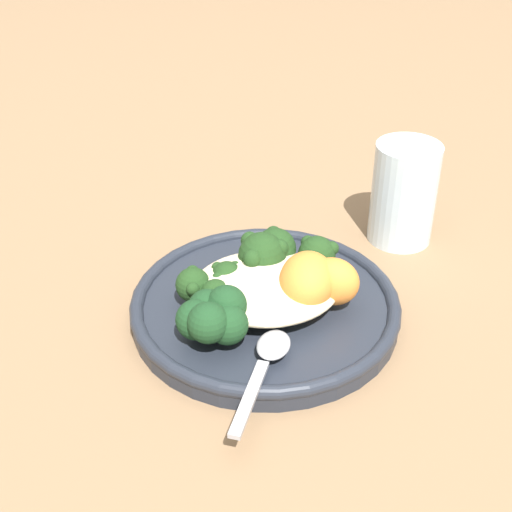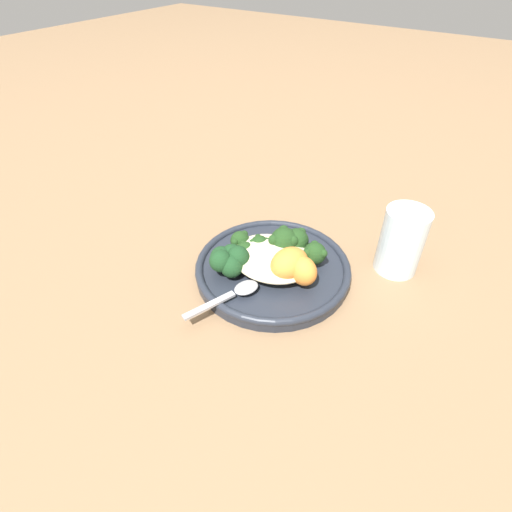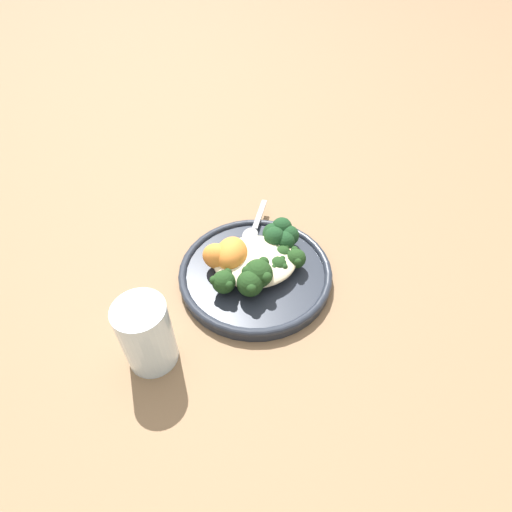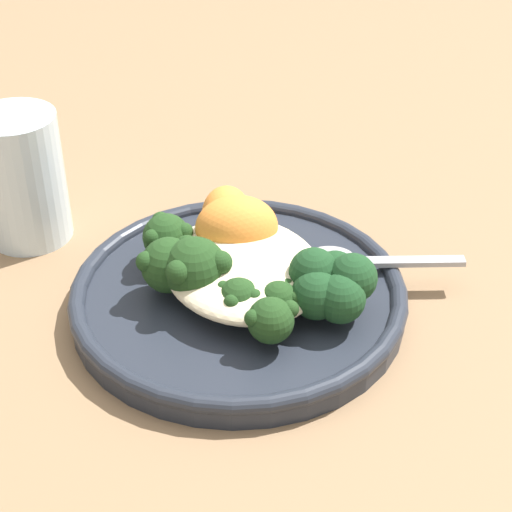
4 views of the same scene
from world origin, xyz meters
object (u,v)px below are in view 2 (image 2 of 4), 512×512
Objects in this scene: broccoli_stalk_2 at (282,245)px; spoon at (236,291)px; plate at (270,267)px; quinoa_mound at (273,258)px; broccoli_stalk_0 at (310,256)px; broccoli_stalk_4 at (249,250)px; kale_tuft at (229,259)px; sweet_potato_chunk_0 at (304,269)px; broccoli_stalk_1 at (293,245)px; broccoli_stalk_5 at (253,258)px; water_glass at (402,241)px; broccoli_stalk_3 at (263,251)px; sweet_potato_chunk_1 at (289,264)px.

spoon is (0.01, 0.11, -0.02)m from broccoli_stalk_2.
quinoa_mound is at bearing 149.29° from plate.
broccoli_stalk_0 is (-0.05, -0.03, 0.03)m from plate.
broccoli_stalk_4 reaches higher than plate.
broccoli_stalk_4 is 0.08m from spoon.
kale_tuft is 0.05m from spoon.
broccoli_stalk_2 is at bearing -102.52° from plate.
broccoli_stalk_2 is 2.16× the size of sweet_potato_chunk_0.
broccoli_stalk_5 is at bearing 140.78° from broccoli_stalk_1.
quinoa_mound is 0.19m from water_glass.
broccoli_stalk_3 is at bearing 138.33° from broccoli_stalk_0.
quinoa_mound is 0.05m from broccoli_stalk_0.
sweet_potato_chunk_1 is 0.17m from water_glass.
broccoli_stalk_2 is 0.94× the size of water_glass.
broccoli_stalk_0 reaches higher than spoon.
quinoa_mound is 2.12× the size of sweet_potato_chunk_1.
broccoli_stalk_4 is at bearing 5.11° from quinoa_mound.
sweet_potato_chunk_1 is at bearing 166.06° from quinoa_mound.
plate is 2.09× the size of spoon.
kale_tuft is (0.08, 0.04, -0.00)m from sweet_potato_chunk_1.
broccoli_stalk_3 is at bearing -6.96° from sweet_potato_chunk_0.
broccoli_stalk_0 is 0.79× the size of broccoli_stalk_1.
broccoli_stalk_4 is 1.02× the size of water_glass.
broccoli_stalk_1 is 0.06m from sweet_potato_chunk_0.
broccoli_stalk_4 is 0.02m from broccoli_stalk_5.
broccoli_stalk_2 is at bearing -164.44° from spoon.
water_glass is (-0.17, -0.12, 0.02)m from broccoli_stalk_3.
broccoli_stalk_5 is 2.11× the size of sweet_potato_chunk_0.
broccoli_stalk_2 is 0.06m from sweet_potato_chunk_0.
sweet_potato_chunk_1 is (-0.03, 0.01, 0.01)m from quinoa_mound.
plate is 0.04m from broccoli_stalk_4.
broccoli_stalk_4 is 0.94× the size of spoon.
spoon is at bearing 131.81° from broccoli_stalk_4.
broccoli_stalk_4 is 2.35× the size of sweet_potato_chunk_0.
kale_tuft is at bearing 21.88° from sweet_potato_chunk_0.
sweet_potato_chunk_0 is (-0.01, 0.04, 0.01)m from broccoli_stalk_0.
water_glass is (-0.14, -0.08, 0.01)m from broccoli_stalk_1.
sweet_potato_chunk_0 is at bearing -158.12° from kale_tuft.
broccoli_stalk_2 reaches higher than broccoli_stalk_4.
quinoa_mound is 1.09× the size of broccoli_stalk_1.
broccoli_stalk_1 is at bearing 104.58° from broccoli_stalk_0.
sweet_potato_chunk_1 is 0.08m from spoon.
broccoli_stalk_3 is at bearing -133.08° from broccoli_stalk_4.
sweet_potato_chunk_1 is at bearing 11.42° from sweet_potato_chunk_0.
broccoli_stalk_1 is at bearing -117.06° from plate.
broccoli_stalk_0 is 0.03m from broccoli_stalk_1.
broccoli_stalk_5 is at bearing 42.54° from plate.
kale_tuft is (0.09, 0.08, 0.00)m from broccoli_stalk_0.
plate is 3.99× the size of kale_tuft.
broccoli_stalk_4 is (0.05, 0.04, -0.00)m from broccoli_stalk_1.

